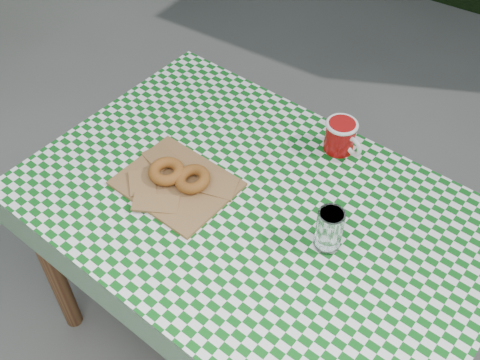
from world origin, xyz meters
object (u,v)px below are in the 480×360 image
at_px(paper_bag, 177,183).
at_px(coffee_mug, 340,136).
at_px(table, 253,283).
at_px(drinking_glass, 329,230).

height_order(paper_bag, coffee_mug, coffee_mug).
bearing_deg(table, coffee_mug, 81.39).
distance_m(table, coffee_mug, 0.55).
xyz_separation_m(table, drinking_glass, (0.22, -0.01, 0.44)).
bearing_deg(table, paper_bag, -161.34).
xyz_separation_m(paper_bag, drinking_glass, (0.45, 0.04, 0.05)).
distance_m(coffee_mug, drinking_glass, 0.36).
height_order(coffee_mug, drinking_glass, drinking_glass).
relative_size(paper_bag, coffee_mug, 1.75).
bearing_deg(coffee_mug, drinking_glass, -47.45).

